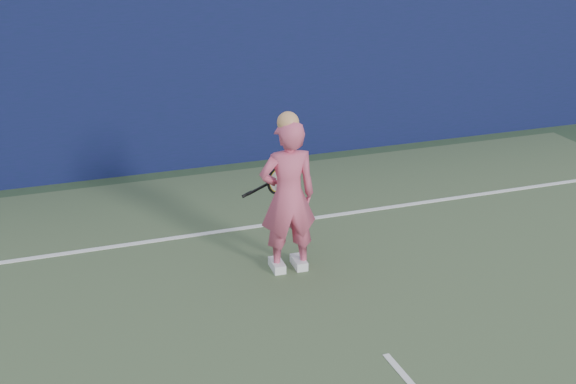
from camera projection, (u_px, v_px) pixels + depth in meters
name	position (u px, v px, depth m)	size (l,w,h in m)	color
backstop_wall	(215.00, 77.00, 11.27)	(24.00, 0.40, 2.50)	#0C1635
player	(288.00, 196.00, 8.15)	(0.61, 0.42, 1.71)	#D0506F
racket	(275.00, 182.00, 8.58)	(0.56, 0.17, 0.30)	black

